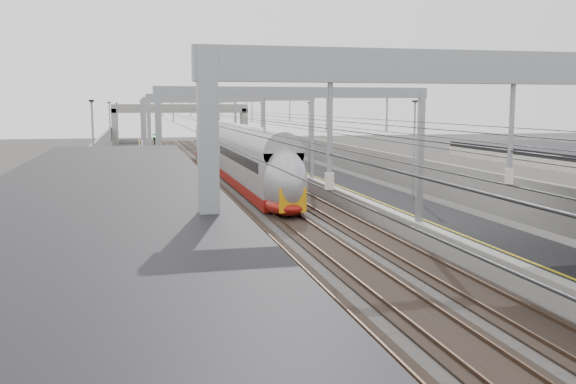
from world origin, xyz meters
TOP-DOWN VIEW (x-y plane):
  - platform_left at (-8.00, 45.00)m, footprint 4.00×120.00m
  - platform_right at (8.00, 45.00)m, footprint 4.00×120.00m
  - tracks at (0.00, 45.00)m, footprint 11.40×140.00m
  - overhead_line at (0.00, 51.62)m, footprint 13.00×140.00m
  - canopy_left at (-8.02, 2.99)m, footprint 4.40×30.00m
  - overbridge at (0.00, 100.00)m, footprint 22.00×2.20m
  - wall_left at (-11.20, 45.00)m, footprint 0.30×120.00m
  - wall_right at (11.20, 45.00)m, footprint 0.30×120.00m
  - train at (1.50, 50.70)m, footprint 2.59×47.19m
  - signal_green at (-5.20, 67.63)m, footprint 0.32×0.32m
  - signal_red_near at (3.20, 70.63)m, footprint 0.32×0.32m
  - signal_red_far at (5.40, 75.44)m, footprint 0.32×0.32m

SIDE VIEW (x-z plane):
  - tracks at x=0.00m, z-range -0.05..0.15m
  - platform_left at x=-8.00m, z-range 0.00..1.00m
  - platform_right at x=8.00m, z-range 0.00..1.00m
  - wall_left at x=-11.20m, z-range 0.00..3.20m
  - wall_right at x=11.20m, z-range 0.00..3.20m
  - train at x=1.50m, z-range -0.03..4.07m
  - signal_green at x=-5.20m, z-range 0.68..4.15m
  - signal_red_near at x=3.20m, z-range 0.68..4.15m
  - signal_red_far at x=5.40m, z-range 0.68..4.15m
  - canopy_left at x=-8.02m, z-range 2.97..7.21m
  - overbridge at x=0.00m, z-range 1.86..8.76m
  - overhead_line at x=0.00m, z-range 2.84..9.44m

